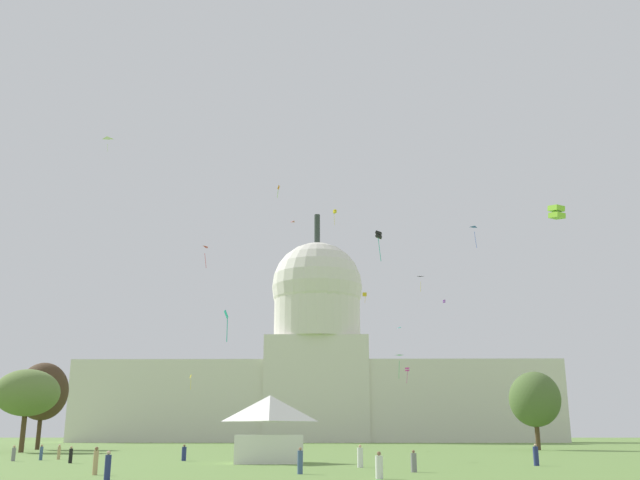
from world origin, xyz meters
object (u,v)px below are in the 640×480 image
at_px(person_navy_front_left, 184,454).
at_px(person_navy_edge_west, 536,456).
at_px(kite_green_low, 399,358).
at_px(kite_black_mid, 379,235).
at_px(kite_black_high, 420,279).
at_px(kite_magenta_low, 407,370).
at_px(person_white_mid_right, 360,457).
at_px(kite_pink_high, 295,224).
at_px(tree_east_near, 535,399).
at_px(kite_orange_high, 278,189).
at_px(kite_violet_high, 444,301).
at_px(person_grey_near_tree_west, 14,454).
at_px(person_tan_near_tent, 59,452).
at_px(kite_turquoise_low, 226,319).
at_px(kite_yellow_high, 335,212).
at_px(capitol_building, 317,371).
at_px(person_navy_deep_crowd, 108,466).
at_px(kite_white_high, 107,139).
at_px(kite_yellow_low, 191,379).
at_px(person_tan_back_center, 96,462).
at_px(tree_west_mid, 27,393).
at_px(person_white_near_tree_east, 379,467).
at_px(person_denim_lawn_far_left, 300,462).
at_px(kite_lime_mid, 557,212).
at_px(person_denim_front_right, 41,453).
at_px(kite_blue_high, 475,229).
at_px(kite_red_high, 208,249).
at_px(event_tent, 270,428).
at_px(kite_gold_mid, 365,295).
at_px(person_grey_back_left, 414,462).
at_px(person_black_aisle_center, 71,455).
at_px(kite_cyan_mid, 397,330).

height_order(person_navy_front_left, person_navy_edge_west, person_navy_edge_west).
bearing_deg(person_navy_front_left, person_navy_edge_west, -0.75).
distance_m(kite_green_low, kite_black_mid, 47.98).
distance_m(kite_black_high, kite_magenta_low, 36.59).
relative_size(person_white_mid_right, kite_pink_high, 1.12).
xyz_separation_m(tree_east_near, kite_orange_high, (-44.30, 27.34, 45.93)).
bearing_deg(kite_violet_high, person_grey_near_tree_west, 149.14).
xyz_separation_m(kite_green_low, kite_pink_high, (-21.23, 15.37, 31.65)).
height_order(person_tan_near_tent, kite_turquoise_low, kite_turquoise_low).
bearing_deg(person_grey_near_tree_west, kite_yellow_high, 1.43).
bearing_deg(capitol_building, kite_pink_high, -93.53).
bearing_deg(kite_black_high, person_tan_near_tent, 55.55).
relative_size(person_navy_deep_crowd, kite_black_mid, 0.40).
xyz_separation_m(capitol_building, kite_white_high, (-28.99, -117.10, 24.35)).
relative_size(person_navy_edge_west, kite_pink_high, 1.14).
bearing_deg(kite_yellow_low, person_tan_back_center, 23.22).
relative_size(kite_orange_high, kite_magenta_low, 0.78).
relative_size(tree_east_near, tree_west_mid, 1.07).
height_order(person_navy_front_left, kite_orange_high, kite_orange_high).
relative_size(person_white_near_tree_east, person_tan_near_tent, 1.05).
xyz_separation_m(kite_turquoise_low, kite_magenta_low, (28.29, 101.18, 3.67)).
distance_m(tree_west_mid, person_denim_lawn_far_left, 67.93).
height_order(kite_turquoise_low, kite_lime_mid, kite_lime_mid).
distance_m(person_denim_front_right, person_white_mid_right, 34.99).
relative_size(person_grey_near_tree_west, kite_blue_high, 0.35).
xyz_separation_m(person_navy_front_left, person_denim_lawn_far_left, (12.46, -22.99, 0.10)).
bearing_deg(person_navy_edge_west, kite_turquoise_low, -105.28).
height_order(person_denim_lawn_far_left, kite_red_high, kite_red_high).
distance_m(event_tent, kite_orange_high, 93.27).
bearing_deg(kite_black_high, person_tan_back_center, 64.27).
distance_m(person_tan_near_tent, kite_black_high, 136.51).
distance_m(person_white_mid_right, kite_gold_mid, 101.13).
distance_m(person_navy_front_left, person_navy_edge_west, 33.34).
xyz_separation_m(tree_west_mid, kite_black_mid, (50.05, -11.18, 20.10)).
xyz_separation_m(capitol_building, kite_turquoise_low, (-5.98, -145.20, -7.10)).
relative_size(person_denim_front_right, person_grey_back_left, 1.02).
bearing_deg(person_white_near_tree_east, person_grey_back_left, 124.21).
bearing_deg(tree_west_mid, person_navy_edge_west, -33.66).
distance_m(kite_orange_high, kite_gold_mid, 30.27).
bearing_deg(tree_east_near, kite_pink_high, 139.44).
relative_size(kite_red_high, kite_gold_mid, 1.75).
bearing_deg(kite_turquoise_low, person_tan_near_tent, 94.34).
height_order(person_navy_front_left, person_white_mid_right, person_white_mid_right).
xyz_separation_m(person_black_aisle_center, kite_cyan_mid, (38.93, 97.34, 24.96)).
bearing_deg(kite_blue_high, person_navy_front_left, -141.04).
xyz_separation_m(person_white_mid_right, person_grey_back_left, (3.50, -6.81, -0.12)).
height_order(event_tent, person_white_mid_right, event_tent).
height_order(capitol_building, person_denim_lawn_far_left, capitol_building).
height_order(person_navy_edge_west, kite_yellow_low, kite_yellow_low).
bearing_deg(person_denim_front_right, person_navy_front_left, 143.47).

